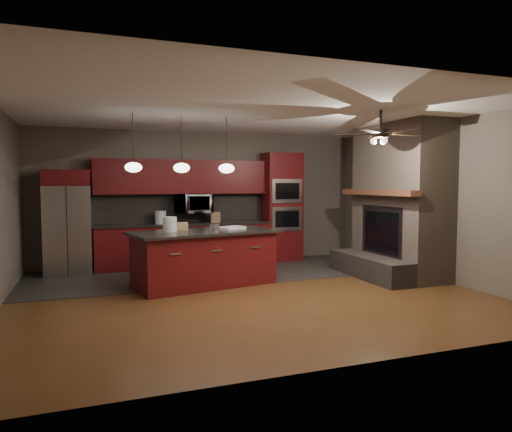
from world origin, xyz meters
name	(u,v)px	position (x,y,z in m)	size (l,w,h in m)	color
ground	(249,293)	(0.00, 0.00, 0.00)	(7.00, 7.00, 0.00)	brown
ceiling	(249,111)	(0.00, 0.00, 2.80)	(7.00, 6.00, 0.02)	white
back_wall	(203,198)	(0.00, 3.00, 1.40)	(7.00, 0.02, 2.80)	#645E50
right_wall	(433,201)	(3.50, 0.00, 1.40)	(0.02, 6.00, 2.80)	#645E50
slate_tile_patch	(219,272)	(0.00, 1.80, 0.01)	(7.00, 2.40, 0.01)	#2F2D2B
fireplace_column	(397,206)	(3.04, 0.40, 1.30)	(1.30, 2.10, 2.80)	#746453
back_cabinetry	(184,223)	(-0.48, 2.74, 0.89)	(3.59, 0.64, 2.20)	#5A1013
oven_tower	(282,207)	(1.70, 2.69, 1.19)	(0.80, 0.63, 2.38)	#5A1013
microwave	(193,203)	(-0.27, 2.75, 1.30)	(0.73, 0.41, 0.50)	silver
refrigerator	(68,222)	(-2.70, 2.62, 0.98)	(0.83, 0.75, 1.96)	silver
kitchen_island	(205,258)	(-0.51, 0.80, 0.46)	(2.58, 1.55, 0.92)	#5A1013
white_bucket	(170,224)	(-1.07, 0.87, 1.04)	(0.23, 0.23, 0.24)	silver
paint_can	(214,228)	(-0.35, 0.77, 0.97)	(0.16, 0.16, 0.11)	#B0B0B5
paint_tray	(232,228)	(0.03, 0.99, 0.94)	(0.41, 0.29, 0.04)	white
cardboard_box	(182,226)	(-0.83, 1.09, 0.98)	(0.20, 0.14, 0.12)	tan
counter_bucket	(160,217)	(-0.96, 2.70, 1.03)	(0.23, 0.23, 0.26)	silver
counter_box	(215,217)	(0.17, 2.65, 1.01)	(0.19, 0.15, 0.22)	#95734D
pendant_left	(133,167)	(-1.65, 0.70, 1.96)	(0.26, 0.26, 0.92)	black
pendant_center	(182,168)	(-0.90, 0.70, 1.96)	(0.26, 0.26, 0.92)	black
pendant_right	(227,168)	(-0.15, 0.70, 1.96)	(0.26, 0.26, 0.92)	black
ceiling_fan	(380,133)	(1.80, -0.80, 2.46)	(1.27, 1.33, 0.41)	black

